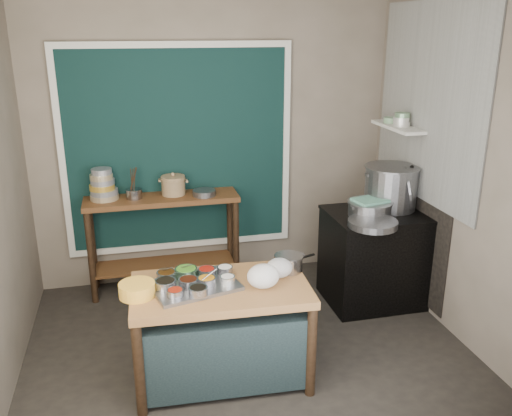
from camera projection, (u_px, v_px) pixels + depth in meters
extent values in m
cube|color=black|center=(248.00, 350.00, 4.39)|extent=(3.50, 3.00, 0.02)
cube|color=#75675A|center=(214.00, 142.00, 5.34)|extent=(3.50, 0.02, 2.80)
cube|color=#75675A|center=(461.00, 169.00, 4.33)|extent=(0.02, 3.00, 2.80)
cube|color=black|center=(179.00, 150.00, 5.24)|extent=(2.10, 0.02, 1.90)
cube|color=#B2B2AA|center=(428.00, 104.00, 4.69)|extent=(0.02, 1.70, 1.70)
cube|color=black|center=(411.00, 224.00, 5.15)|extent=(0.01, 1.30, 1.30)
cube|color=beige|center=(398.00, 127.00, 5.02)|extent=(0.22, 0.70, 0.03)
cube|color=brown|center=(222.00, 332.00, 3.94)|extent=(1.28, 0.78, 0.75)
cube|color=#553318|center=(164.00, 243.00, 5.30)|extent=(1.45, 0.40, 0.95)
cube|color=black|center=(376.00, 259.00, 5.06)|extent=(0.90, 0.68, 0.85)
cube|color=black|center=(379.00, 214.00, 4.92)|extent=(0.92, 0.69, 0.03)
cube|color=gray|center=(194.00, 285.00, 3.80)|extent=(0.67, 0.55, 0.03)
cylinder|color=gray|center=(188.00, 283.00, 3.74)|extent=(0.14, 0.14, 0.06)
cylinder|color=gray|center=(186.00, 273.00, 3.89)|extent=(0.16, 0.16, 0.07)
cylinder|color=gray|center=(198.00, 291.00, 3.63)|extent=(0.13, 0.13, 0.05)
cylinder|color=silver|center=(227.00, 279.00, 3.80)|extent=(0.11, 0.11, 0.05)
cylinder|color=gray|center=(166.00, 276.00, 3.85)|extent=(0.14, 0.14, 0.06)
cylinder|color=gray|center=(175.00, 293.00, 3.61)|extent=(0.12, 0.12, 0.05)
cylinder|color=gray|center=(207.00, 281.00, 3.77)|extent=(0.13, 0.13, 0.05)
cylinder|color=gray|center=(207.00, 272.00, 3.91)|extent=(0.13, 0.13, 0.05)
cylinder|color=gray|center=(166.00, 284.00, 3.72)|extent=(0.15, 0.15, 0.06)
cylinder|color=gray|center=(225.00, 270.00, 3.95)|extent=(0.12, 0.12, 0.05)
cylinder|color=gold|center=(137.00, 290.00, 3.66)|extent=(0.26, 0.26, 0.09)
ellipsoid|color=white|center=(263.00, 276.00, 3.77)|extent=(0.26, 0.23, 0.17)
ellipsoid|color=white|center=(279.00, 268.00, 3.93)|extent=(0.22, 0.20, 0.15)
cylinder|color=tan|center=(104.00, 197.00, 5.05)|extent=(0.26, 0.26, 0.05)
cylinder|color=gray|center=(103.00, 192.00, 5.04)|extent=(0.25, 0.25, 0.05)
cylinder|color=gold|center=(103.00, 187.00, 5.02)|extent=(0.23, 0.23, 0.05)
cylinder|color=gray|center=(102.00, 182.00, 5.01)|extent=(0.22, 0.22, 0.05)
cylinder|color=tan|center=(102.00, 176.00, 4.99)|extent=(0.21, 0.21, 0.05)
cylinder|color=gray|center=(101.00, 171.00, 4.97)|extent=(0.19, 0.19, 0.05)
cylinder|color=gray|center=(134.00, 194.00, 5.08)|extent=(0.20, 0.20, 0.09)
cylinder|color=gray|center=(204.00, 193.00, 5.17)|extent=(0.24, 0.24, 0.05)
cylinder|color=gray|center=(408.00, 188.00, 4.93)|extent=(0.26, 0.43, 0.42)
cube|color=#5A9E87|center=(370.00, 200.00, 4.80)|extent=(0.32, 0.28, 0.02)
cylinder|color=gray|center=(373.00, 223.00, 4.57)|extent=(0.52, 0.52, 0.06)
cylinder|color=silver|center=(401.00, 124.00, 4.97)|extent=(0.16, 0.16, 0.04)
cylinder|color=silver|center=(402.00, 119.00, 4.95)|extent=(0.15, 0.15, 0.04)
cylinder|color=gray|center=(402.00, 115.00, 4.94)|extent=(0.13, 0.13, 0.04)
cylinder|color=gray|center=(391.00, 120.00, 5.15)|extent=(0.18, 0.18, 0.05)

